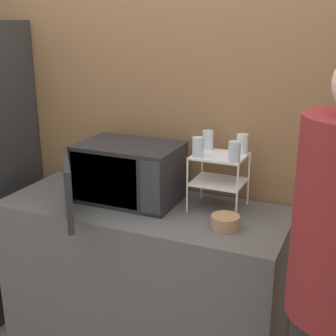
% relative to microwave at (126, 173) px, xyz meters
% --- Properties ---
extents(wall_back, '(8.00, 0.06, 2.60)m').
position_rel_microwave_xyz_m(wall_back, '(0.12, 0.32, 0.22)').
color(wall_back, olive).
rests_on(wall_back, ground_plane).
extents(counter, '(1.58, 0.64, 0.92)m').
position_rel_microwave_xyz_m(counter, '(0.12, -0.04, -0.62)').
color(counter, '#595654').
rests_on(counter, ground_plane).
extents(microwave, '(0.58, 0.74, 0.33)m').
position_rel_microwave_xyz_m(microwave, '(0.00, 0.00, 0.00)').
color(microwave, '#262628').
rests_on(microwave, counter).
extents(dish_rack, '(0.28, 0.24, 0.30)m').
position_rel_microwave_xyz_m(dish_rack, '(0.51, 0.10, 0.05)').
color(dish_rack, white).
rests_on(dish_rack, counter).
extents(glass_front_left, '(0.06, 0.06, 0.10)m').
position_rel_microwave_xyz_m(glass_front_left, '(0.42, 0.02, 0.19)').
color(glass_front_left, silver).
rests_on(glass_front_left, dish_rack).
extents(glass_back_right, '(0.06, 0.06, 0.10)m').
position_rel_microwave_xyz_m(glass_back_right, '(0.61, 0.18, 0.19)').
color(glass_back_right, silver).
rests_on(glass_back_right, dish_rack).
extents(glass_front_right, '(0.06, 0.06, 0.10)m').
position_rel_microwave_xyz_m(glass_front_right, '(0.61, 0.02, 0.19)').
color(glass_front_right, silver).
rests_on(glass_front_right, dish_rack).
extents(glass_back_left, '(0.06, 0.06, 0.10)m').
position_rel_microwave_xyz_m(glass_back_left, '(0.41, 0.18, 0.19)').
color(glass_back_left, silver).
rests_on(glass_back_left, dish_rack).
extents(bowl, '(0.14, 0.14, 0.07)m').
position_rel_microwave_xyz_m(bowl, '(0.62, -0.14, -0.13)').
color(bowl, '#AD7F56').
rests_on(bowl, counter).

